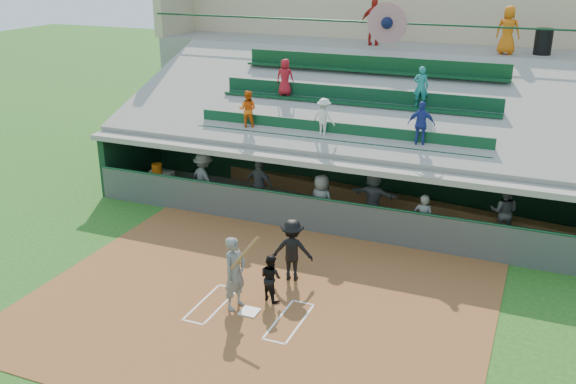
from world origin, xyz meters
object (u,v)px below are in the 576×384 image
at_px(batter_at_plate, 235,273).
at_px(trash_bin, 543,42).
at_px(catcher, 271,277).
at_px(white_table, 160,183).
at_px(water_cooler, 157,169).
at_px(home_plate, 250,312).

xyz_separation_m(batter_at_plate, trash_bin, (5.85, 12.97, 4.12)).
height_order(catcher, white_table, catcher).
bearing_deg(water_cooler, batter_at_plate, -44.11).
height_order(batter_at_plate, water_cooler, batter_at_plate).
xyz_separation_m(catcher, white_table, (-6.59, 5.22, -0.20)).
distance_m(white_table, water_cooler, 0.56).
relative_size(batter_at_plate, white_table, 2.24).
height_order(white_table, water_cooler, water_cooler).
distance_m(water_cooler, trash_bin, 14.43).
bearing_deg(water_cooler, white_table, 65.78).
relative_size(water_cooler, trash_bin, 0.38).
xyz_separation_m(home_plate, trash_bin, (5.44, 13.07, 5.03)).
distance_m(home_plate, white_table, 8.75).
height_order(home_plate, catcher, catcher).
relative_size(catcher, white_table, 1.38).
distance_m(batter_at_plate, white_table, 8.40).
bearing_deg(home_plate, batter_at_plate, 166.76).
xyz_separation_m(batter_at_plate, catcher, (0.63, 0.66, -0.32)).
bearing_deg(catcher, white_table, -14.79).
relative_size(home_plate, water_cooler, 1.22).
bearing_deg(catcher, home_plate, 97.20).
xyz_separation_m(home_plate, white_table, (-6.37, 5.98, 0.39)).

